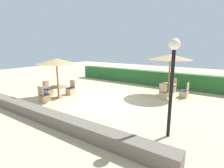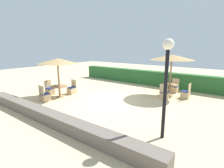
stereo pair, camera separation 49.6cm
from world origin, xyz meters
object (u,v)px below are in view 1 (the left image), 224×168
at_px(lamp_post, 173,69).
at_px(parasol_front_left, 56,61).
at_px(patio_chair_back_right_east, 184,93).
at_px(parasol_back_right, 170,57).
at_px(patio_chair_front_left_north, 71,90).
at_px(patio_chair_back_right_north, 172,88).
at_px(patio_chair_back_right_south, 164,94).
at_px(round_table_back_right, 168,86).
at_px(round_table_front_left, 58,89).
at_px(patio_chair_front_left_west, 48,91).
at_px(patio_chair_front_left_south, 44,98).

height_order(lamp_post, parasol_front_left, lamp_post).
xyz_separation_m(patio_chair_back_right_east, parasol_front_left, (-6.32, -4.41, 1.96)).
bearing_deg(lamp_post, parasol_back_right, 106.92).
relative_size(parasol_front_left, patio_chair_front_left_north, 2.57).
relative_size(patio_chair_back_right_east, patio_chair_front_left_north, 1.00).
bearing_deg(parasol_front_left, patio_chair_back_right_north, 45.38).
distance_m(patio_chair_back_right_south, patio_chair_front_left_north, 5.89).
bearing_deg(patio_chair_front_left_north, patio_chair_back_right_south, -154.61).
bearing_deg(round_table_back_right, patio_chair_back_right_east, 0.49).
distance_m(parasol_back_right, parasol_front_left, 6.92).
distance_m(round_table_front_left, patio_chair_front_left_west, 1.00).
bearing_deg(round_table_front_left, patio_chair_front_left_south, -88.06).
relative_size(parasol_back_right, parasol_front_left, 1.11).
relative_size(parasol_front_left, round_table_front_left, 2.33).
xyz_separation_m(patio_chair_back_right_east, patio_chair_front_left_north, (-6.28, -3.46, 0.00)).
xyz_separation_m(patio_chair_back_right_north, patio_chair_front_left_north, (-5.29, -4.44, 0.00)).
bearing_deg(round_table_back_right, parasol_front_left, -140.49).
xyz_separation_m(lamp_post, parasol_back_right, (-1.63, 5.35, 0.07)).
relative_size(round_table_front_left, patio_chair_front_left_north, 1.10).
bearing_deg(patio_chair_back_right_east, patio_chair_front_left_north, 118.83).
bearing_deg(round_table_back_right, patio_chair_back_right_south, -89.07).
bearing_deg(patio_chair_front_left_west, patio_chair_front_left_south, 45.05).
height_order(round_table_back_right, patio_chair_front_left_north, patio_chair_front_left_north).
bearing_deg(parasol_front_left, round_table_front_left, 0.00).
xyz_separation_m(round_table_back_right, parasol_front_left, (-5.34, -4.40, 1.66)).
distance_m(patio_chair_back_right_east, patio_chair_front_left_south, 8.31).
relative_size(patio_chair_back_right_north, patio_chair_front_left_west, 1.00).
xyz_separation_m(parasol_back_right, parasol_front_left, (-5.34, -4.40, -0.20)).
relative_size(lamp_post, patio_chair_back_right_east, 3.57).
height_order(parasol_front_left, round_table_front_left, parasol_front_left).
relative_size(patio_chair_back_right_north, patio_chair_front_left_south, 1.00).
xyz_separation_m(parasol_front_left, round_table_front_left, (0.00, 0.00, -1.67)).
height_order(lamp_post, patio_chair_front_left_west, lamp_post).
bearing_deg(patio_chair_front_left_west, patio_chair_back_right_north, 130.86).
bearing_deg(patio_chair_back_right_north, patio_chair_front_left_north, 40.03).
relative_size(round_table_back_right, patio_chair_back_right_north, 1.08).
bearing_deg(patio_chair_back_right_south, parasol_back_right, 90.93).
bearing_deg(patio_chair_back_right_south, parasol_front_left, -147.01).
relative_size(parasol_front_left, patio_chair_front_left_south, 2.57).
xyz_separation_m(patio_chair_front_left_south, patio_chair_front_left_north, (-0.00, 1.98, 0.00)).
xyz_separation_m(patio_chair_front_left_west, patio_chair_front_left_south, (0.99, -0.99, 0.00)).
bearing_deg(patio_chair_back_right_north, round_table_back_right, 90.81).
bearing_deg(patio_chair_front_left_south, patio_chair_front_left_north, 90.09).
distance_m(patio_chair_back_right_east, round_table_front_left, 7.71).
distance_m(parasol_back_right, round_table_front_left, 7.17).
bearing_deg(parasol_back_right, round_table_front_left, -140.49).
xyz_separation_m(round_table_front_left, patio_chair_front_left_west, (-0.96, -0.04, -0.29)).
bearing_deg(patio_chair_front_left_north, parasol_back_right, -146.96).
xyz_separation_m(round_table_front_left, patio_chair_front_left_north, (0.03, 0.95, -0.29)).
distance_m(patio_chair_back_right_east, parasol_front_left, 7.95).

